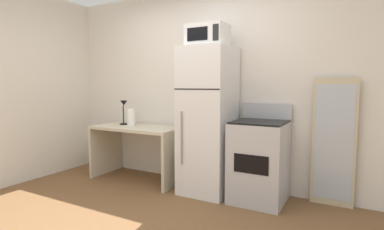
% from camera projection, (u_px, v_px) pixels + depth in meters
% --- Properties ---
extents(wall_back_white, '(5.00, 0.10, 2.60)m').
position_uv_depth(wall_back_white, '(206.00, 87.00, 4.05)').
color(wall_back_white, silver).
rests_on(wall_back_white, ground).
extents(desk, '(1.28, 0.64, 0.75)m').
position_uv_depth(desk, '(139.00, 142.00, 4.20)').
color(desk, beige).
rests_on(desk, ground).
extents(desk_lamp, '(0.14, 0.12, 0.35)m').
position_uv_depth(desk_lamp, '(124.00, 108.00, 4.32)').
color(desk_lamp, black).
rests_on(desk_lamp, desk).
extents(paper_towel_roll, '(0.11, 0.11, 0.24)m').
position_uv_depth(paper_towel_roll, '(131.00, 117.00, 4.24)').
color(paper_towel_roll, white).
rests_on(paper_towel_roll, desk).
extents(refrigerator, '(0.58, 0.64, 1.77)m').
position_uv_depth(refrigerator, '(208.00, 121.00, 3.66)').
color(refrigerator, white).
rests_on(refrigerator, ground).
extents(microwave, '(0.46, 0.35, 0.26)m').
position_uv_depth(microwave, '(208.00, 36.00, 3.54)').
color(microwave, silver).
rests_on(microwave, refrigerator).
extents(oven_range, '(0.58, 0.61, 1.10)m').
position_uv_depth(oven_range, '(259.00, 161.00, 3.40)').
color(oven_range, '#B7B7BC').
rests_on(oven_range, ground).
extents(leaning_mirror, '(0.44, 0.03, 1.40)m').
position_uv_depth(leaning_mirror, '(334.00, 143.00, 3.25)').
color(leaning_mirror, '#C6B793').
rests_on(leaning_mirror, ground).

